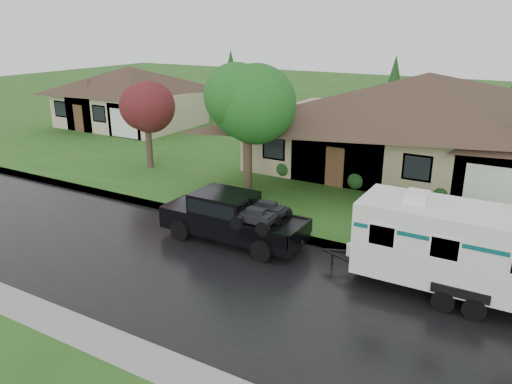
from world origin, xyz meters
TOP-DOWN VIEW (x-y plane):
  - ground at (0.00, 0.00)m, footprint 140.00×140.00m
  - road at (0.00, -2.00)m, footprint 140.00×8.00m
  - curb at (0.00, 2.25)m, footprint 140.00×0.50m
  - lawn at (0.00, 15.00)m, footprint 140.00×26.00m
  - house_main at (2.29, 13.84)m, footprint 19.44×10.80m
  - house_far at (-21.78, 15.85)m, footprint 10.80×8.64m
  - tree_left_green at (-4.41, 5.51)m, footprint 3.98×3.98m
  - tree_red at (-12.02, 6.94)m, footprint 3.01×3.01m
  - shrub_row at (2.00, 9.30)m, footprint 13.60×1.00m
  - pickup_truck at (-2.37, 0.80)m, footprint 5.88×2.24m
  - travel_trailer at (6.44, 0.80)m, footprint 7.26×2.55m

SIDE VIEW (x-z plane):
  - ground at x=0.00m, z-range 0.00..0.00m
  - road at x=0.00m, z-range 0.00..0.01m
  - curb at x=0.00m, z-range 0.00..0.15m
  - lawn at x=0.00m, z-range 0.00..0.15m
  - shrub_row at x=2.00m, z-range 0.15..1.15m
  - pickup_truck at x=-2.37m, z-range 0.07..2.03m
  - travel_trailer at x=6.44m, z-range 0.10..3.35m
  - house_far at x=-21.78m, z-range 0.07..5.87m
  - house_main at x=2.29m, z-range 0.14..7.04m
  - tree_red at x=-12.02m, z-range 1.11..6.09m
  - tree_left_green at x=-4.41m, z-range 1.43..8.01m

